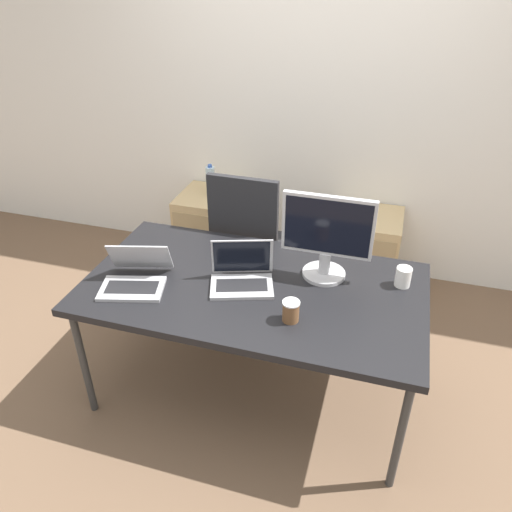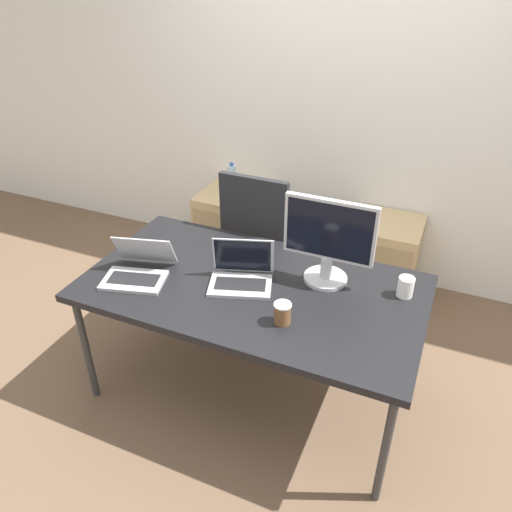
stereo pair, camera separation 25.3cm
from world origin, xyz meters
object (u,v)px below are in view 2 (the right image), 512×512
Objects in this scene: office_chair at (265,259)px; laptop_left at (241,275)px; monitor at (329,241)px; cabinet_right at (381,259)px; laptop_right at (138,270)px; cabinet_left at (233,227)px; coffee_cup_brown at (282,313)px; coffee_cup_white at (406,287)px; water_bottle at (232,180)px.

office_chair is 2.92× the size of laptop_left.
monitor reaches higher than laptop_left.
cabinet_right is 1.27× the size of monitor.
laptop_right reaches higher than cabinet_right.
monitor is (0.56, -0.54, 0.56)m from office_chair.
cabinet_left is 1.27× the size of monitor.
coffee_cup_brown is at bearing -98.72° from cabinet_right.
coffee_cup_white is at bearing -28.34° from office_chair.
water_bottle is 0.66× the size of laptop_right.
office_chair reaches higher than coffee_cup_brown.
laptop_left is at bearing 145.02° from coffee_cup_brown.
coffee_cup_white is at bearing -35.26° from water_bottle.
laptop_right is at bearing -158.19° from monitor.
cabinet_left is 1.63m from monitor.
office_chair is 0.85m from laptop_left.
laptop_right is 3.59× the size of coffee_cup_white.
cabinet_left is at bearing -90.00° from water_bottle.
laptop_left reaches higher than coffee_cup_brown.
coffee_cup_white is at bearing -75.69° from cabinet_right.
coffee_cup_white reaches higher than cabinet_right.
coffee_cup_white is (1.32, 0.39, 0.01)m from laptop_right.
coffee_cup_white is at bearing 16.43° from laptop_right.
laptop_left is (0.17, -0.75, 0.38)m from office_chair.
cabinet_right is at bearing 81.28° from coffee_cup_brown.
monitor reaches higher than cabinet_left.
laptop_left reaches higher than cabinet_right.
laptop_left is at bearing -152.76° from monitor.
laptop_left is 0.83m from coffee_cup_white.
cabinet_left is 5.62× the size of coffee_cup_white.
office_chair reaches higher than water_bottle.
office_chair is at bearing -144.48° from cabinet_right.
office_chair is 10.25× the size of coffee_cup_white.
laptop_right is (-0.52, -0.16, -0.00)m from laptop_left.
cabinet_right is 1.25m from monitor.
laptop_right is 1.37m from coffee_cup_white.
coffee_cup_white is (0.40, 0.02, -0.18)m from monitor.
laptop_left is at bearing -62.19° from cabinet_left.
laptop_left is (0.66, -1.25, 0.07)m from water_bottle.
laptop_left reaches higher than cabinet_left.
laptop_left is (0.66, -1.25, 0.49)m from cabinet_left.
office_chair is 1.04m from laptop_right.
water_bottle is 2.38× the size of coffee_cup_white.
cabinet_left is at bearing 135.05° from monitor.
office_chair is 0.71m from cabinet_left.
laptop_right is (-1.06, -1.41, 0.48)m from cabinet_right.
office_chair is at bearing -46.15° from water_bottle.
office_chair is at bearing 136.02° from monitor.
cabinet_left is 1.85m from coffee_cup_white.
cabinet_right is at bearing 66.89° from laptop_left.
cabinet_right is 1.44m from laptop_left.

